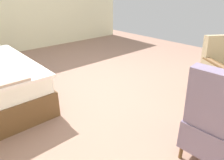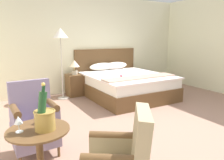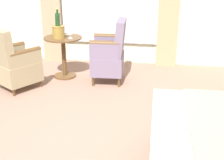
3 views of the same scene
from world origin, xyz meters
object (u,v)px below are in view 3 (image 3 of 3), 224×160
at_px(champagne_bucket, 58,30).
at_px(armchair_by_window, 110,54).
at_px(side_table_round, 64,53).
at_px(armchair_facing_bed, 14,63).
at_px(wine_glass_near_bucket, 70,32).
at_px(wine_glass_near_edge, 67,28).

xyz_separation_m(champagne_bucket, armchair_by_window, (0.03, 0.83, -0.35)).
distance_m(champagne_bucket, armchair_by_window, 0.90).
distance_m(side_table_round, champagne_bucket, 0.40).
bearing_deg(armchair_by_window, armchair_facing_bed, -69.62).
relative_size(side_table_round, armchair_facing_bed, 0.71).
height_order(side_table_round, champagne_bucket, champagne_bucket).
bearing_deg(wine_glass_near_bucket, side_table_round, -109.94).
height_order(side_table_round, armchair_facing_bed, armchair_facing_bed).
relative_size(wine_glass_near_bucket, wine_glass_near_edge, 0.82).
bearing_deg(side_table_round, armchair_facing_bed, -44.39).
xyz_separation_m(side_table_round, champagne_bucket, (0.06, -0.05, 0.39)).
height_order(side_table_round, wine_glass_near_edge, wine_glass_near_edge).
xyz_separation_m(wine_glass_near_edge, armchair_by_window, (0.26, 0.76, -0.33)).
bearing_deg(armchair_by_window, wine_glass_near_edge, -108.69).
relative_size(armchair_by_window, armchair_facing_bed, 1.06).
bearing_deg(wine_glass_near_bucket, armchair_by_window, 86.76).
relative_size(side_table_round, wine_glass_near_edge, 4.16).
bearing_deg(champagne_bucket, wine_glass_near_bucket, 91.54).
bearing_deg(armchair_facing_bed, wine_glass_near_bucket, 126.94).
height_order(wine_glass_near_bucket, armchair_facing_bed, armchair_facing_bed).
bearing_deg(wine_glass_near_edge, armchair_by_window, 71.31).
height_order(champagne_bucket, wine_glass_near_edge, champagne_bucket).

